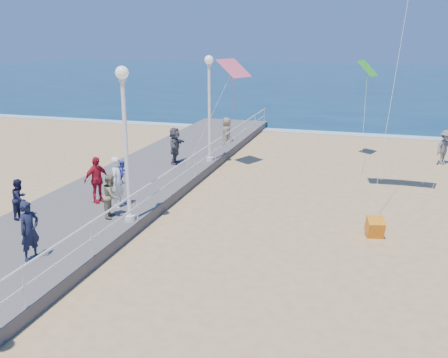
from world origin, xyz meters
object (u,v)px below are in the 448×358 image
(beach_walker_a, at_px, (445,147))
(lamp_post_mid, at_px, (125,129))
(lamp_post_far, at_px, (209,98))
(spectator_3, at_px, (97,180))
(woman_holding_toddler, at_px, (118,182))
(beach_walker_c, at_px, (227,133))
(spectator_0, at_px, (29,231))
(box_kite, at_px, (375,229))
(toddler_held, at_px, (123,173))
(spectator_7, at_px, (20,199))
(spectator_5, at_px, (175,146))
(spectator_1, at_px, (111,196))

(beach_walker_a, bearing_deg, lamp_post_mid, -178.01)
(lamp_post_far, xyz_separation_m, spectator_3, (-2.12, -7.52, -2.35))
(woman_holding_toddler, height_order, beach_walker_c, woman_holding_toddler)
(spectator_0, bearing_deg, lamp_post_far, 8.56)
(spectator_0, bearing_deg, woman_holding_toddler, 12.01)
(spectator_3, distance_m, beach_walker_c, 12.49)
(beach_walker_a, height_order, box_kite, beach_walker_a)
(beach_walker_c, bearing_deg, beach_walker_a, 75.76)
(toddler_held, distance_m, box_kite, 9.31)
(lamp_post_far, xyz_separation_m, spectator_7, (-3.82, -9.84, -2.54))
(spectator_7, bearing_deg, spectator_3, -47.17)
(toddler_held, bearing_deg, lamp_post_far, -4.23)
(beach_walker_c, bearing_deg, toddler_held, -14.02)
(lamp_post_mid, bearing_deg, woman_holding_toddler, 130.62)
(lamp_post_mid, relative_size, spectator_0, 3.01)
(woman_holding_toddler, height_order, spectator_3, woman_holding_toddler)
(lamp_post_mid, height_order, woman_holding_toddler, lamp_post_mid)
(woman_holding_toddler, height_order, spectator_5, woman_holding_toddler)
(woman_holding_toddler, distance_m, spectator_5, 6.74)
(lamp_post_mid, bearing_deg, spectator_5, 100.61)
(woman_holding_toddler, bearing_deg, spectator_5, 6.31)
(lamp_post_far, bearing_deg, toddler_held, -97.02)
(toddler_held, height_order, spectator_0, spectator_0)
(lamp_post_far, height_order, spectator_5, lamp_post_far)
(lamp_post_far, distance_m, spectator_7, 10.86)
(lamp_post_far, bearing_deg, box_kite, -40.71)
(woman_holding_toddler, relative_size, beach_walker_a, 1.04)
(lamp_post_far, relative_size, beach_walker_a, 2.86)
(spectator_0, relative_size, spectator_7, 1.23)
(spectator_5, bearing_deg, toddler_held, 179.51)
(lamp_post_mid, height_order, spectator_1, lamp_post_mid)
(lamp_post_far, xyz_separation_m, spectator_1, (-0.79, -8.80, -2.48))
(woman_holding_toddler, relative_size, toddler_held, 2.13)
(woman_holding_toddler, distance_m, spectator_0, 4.91)
(spectator_1, height_order, beach_walker_c, spectator_1)
(spectator_3, distance_m, spectator_5, 6.54)
(lamp_post_mid, xyz_separation_m, woman_holding_toddler, (-1.08, 1.26, -2.30))
(lamp_post_mid, bearing_deg, spectator_1, 166.05)
(spectator_0, distance_m, beach_walker_a, 21.44)
(spectator_1, bearing_deg, spectator_0, 160.57)
(lamp_post_mid, relative_size, spectator_7, 3.71)
(lamp_post_far, distance_m, spectator_0, 12.93)
(lamp_post_mid, distance_m, lamp_post_far, 9.00)
(beach_walker_a, distance_m, beach_walker_c, 12.24)
(toddler_held, xyz_separation_m, beach_walker_a, (12.67, 11.97, -0.77))
(spectator_3, bearing_deg, spectator_5, 21.84)
(lamp_post_mid, bearing_deg, spectator_7, -167.59)
(spectator_0, bearing_deg, spectator_1, 7.03)
(spectator_0, bearing_deg, beach_walker_c, 11.79)
(spectator_5, height_order, beach_walker_c, spectator_5)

